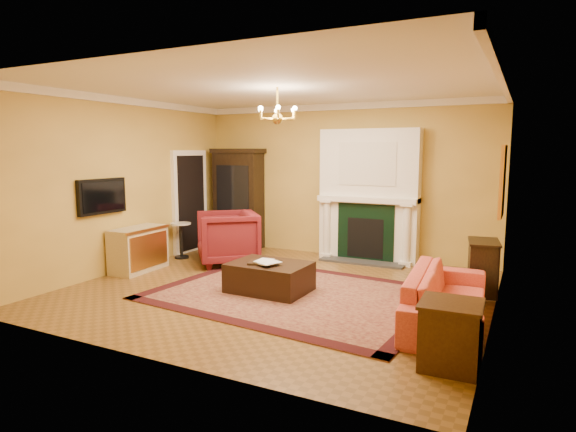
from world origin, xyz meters
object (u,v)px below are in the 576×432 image
Objects in this scene: wingback_armchair at (227,235)px; commode at (138,249)px; china_cabinet at (239,201)px; coral_sofa at (447,289)px; leather_ottoman at (270,277)px; console_table at (483,268)px; end_table at (450,337)px; pedestal_table at (181,238)px.

commode is at bearing -84.89° from wingback_armchair.
china_cabinet reaches higher than coral_sofa.
leather_ottoman is at bearing -50.26° from china_cabinet.
coral_sofa reaches higher than console_table.
china_cabinet is at bearing 140.76° from end_table.
wingback_armchair reaches higher than console_table.
wingback_armchair is at bearing 143.13° from leather_ottoman.
coral_sofa is 1.28m from end_table.
commode is 0.47× the size of coral_sofa.
pedestal_table is 6.03m from end_table.
commode is 5.66m from end_table.
coral_sofa is at bearing 30.22° from wingback_armchair.
coral_sofa is (4.77, -2.82, -0.59)m from china_cabinet.
commode is at bearing 179.26° from leather_ottoman.
china_cabinet is 1.62m from wingback_armchair.
wingback_armchair is 4.41m from console_table.
commode is (-1.10, -1.14, -0.16)m from wingback_armchair.
china_cabinet is at bearing 73.16° from pedestal_table.
wingback_armchair is 1.42× the size of console_table.
console_table is at bearing 88.77° from end_table.
end_table is (5.42, -2.65, -0.09)m from pedestal_table.
console_table is (4.41, 0.12, -0.16)m from wingback_armchair.
end_table is at bearing -174.13° from coral_sofa.
console_table is (5.51, 1.26, -0.00)m from commode.
end_table is 2.79m from console_table.
coral_sofa reaches higher than end_table.
wingback_armchair reaches higher than leather_ottoman.
leather_ottoman is at bearing -162.67° from console_table.
leather_ottoman is at bearing 152.79° from end_table.
end_table is at bearing -26.08° from pedestal_table.
wingback_armchair reaches higher than commode.
pedestal_table is (-1.07, -0.02, -0.13)m from wingback_armchair.
coral_sofa reaches higher than pedestal_table.
pedestal_table is 1.12m from commode.
china_cabinet is at bearing 157.42° from console_table.
wingback_armchair reaches higher than coral_sofa.
leather_ottoman is at bearing -4.50° from commode.
end_table is 0.55× the size of leather_ottoman.
pedestal_table is at bearing 70.94° from coral_sofa.
wingback_armchair is at bearing 173.26° from console_table.
commode is 5.65m from console_table.
pedestal_table is 1.12× the size of end_table.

